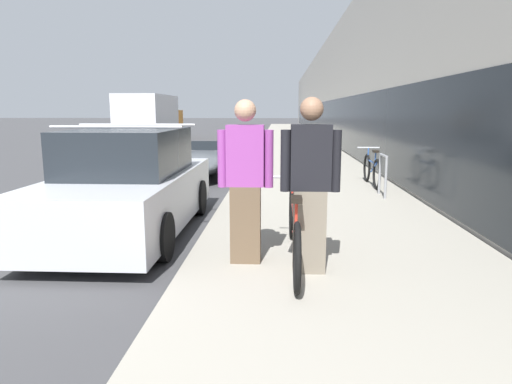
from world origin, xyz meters
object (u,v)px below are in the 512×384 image
tandem_bicycle (294,229)px  bike_rack_hoop (383,171)px  person_rider (310,186)px  person_bystander (245,182)px  vintage_roadster_curbside (200,162)px  parked_sedan_curbside (130,187)px  cruiser_bike_nearest (372,170)px  moving_truck (151,118)px

tandem_bicycle → bike_rack_hoop: (1.89, 4.09, 0.14)m
tandem_bicycle → person_rider: 0.66m
tandem_bicycle → person_rider: (0.15, -0.33, 0.55)m
bike_rack_hoop → person_bystander: bearing=-120.5°
vintage_roadster_curbside → person_bystander: bearing=-76.2°
tandem_bicycle → person_bystander: 0.77m
parked_sedan_curbside → cruiser_bike_nearest: bearing=42.9°
moving_truck → person_rider: bearing=-70.4°
tandem_bicycle → bike_rack_hoop: bearing=65.2°
tandem_bicycle → bike_rack_hoop: size_ratio=3.07×
parked_sedan_curbside → vintage_roadster_curbside: parked_sedan_curbside is taller
person_rider → vintage_roadster_curbside: (-2.49, 7.63, -0.61)m
tandem_bicycle → vintage_roadster_curbside: size_ratio=0.60×
person_rider → parked_sedan_curbside: bearing=144.5°
person_rider → bike_rack_hoop: person_rider is taller
person_rider → moving_truck: size_ratio=0.25×
person_rider → parked_sedan_curbside: (-2.51, 1.79, -0.33)m
person_rider → bike_rack_hoop: 4.77m
tandem_bicycle → cruiser_bike_nearest: bearing=70.4°
tandem_bicycle → moving_truck: 23.72m
tandem_bicycle → vintage_roadster_curbside: 7.67m
person_rider → vintage_roadster_curbside: 8.05m
person_rider → person_bystander: 0.75m
person_rider → parked_sedan_curbside: 3.10m
vintage_roadster_curbside → moving_truck: 16.07m
parked_sedan_curbside → moving_truck: bearing=104.9°
cruiser_bike_nearest → parked_sedan_curbside: size_ratio=0.43×
vintage_roadster_curbside → cruiser_bike_nearest: bearing=-23.1°
tandem_bicycle → parked_sedan_curbside: bearing=148.2°
person_bystander → cruiser_bike_nearest: size_ratio=1.01×
bike_rack_hoop → parked_sedan_curbside: 5.00m
person_rider → parked_sedan_curbside: size_ratio=0.44×
parked_sedan_curbside → bike_rack_hoop: bearing=31.7°
person_bystander → tandem_bicycle: bearing=4.9°
bike_rack_hoop → person_rider: bearing=-111.5°
person_bystander → parked_sedan_curbside: person_bystander is taller
parked_sedan_curbside → vintage_roadster_curbside: (0.02, 5.84, -0.28)m
person_bystander → cruiser_bike_nearest: bearing=65.7°
tandem_bicycle → moving_truck: moving_truck is taller
moving_truck → bike_rack_hoop: bearing=-61.8°
tandem_bicycle → cruiser_bike_nearest: 5.80m
moving_truck → parked_sedan_curbside: bearing=-75.1°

